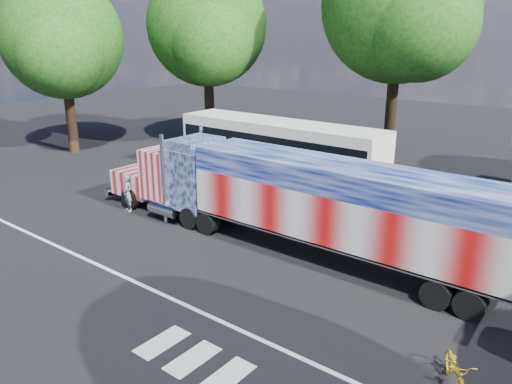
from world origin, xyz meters
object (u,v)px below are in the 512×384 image
Objects in this scene: bicycle at (456,371)px; tree_w_a at (63,39)px; tree_n_mid at (402,6)px; semi_truck at (288,197)px; woman at (128,193)px; tree_nw_a at (208,26)px; coach_bus at (279,152)px.

bicycle is 0.15× the size of tree_w_a.
tree_n_mid is at bearing 87.68° from bicycle.
semi_truck is 8.66m from woman.
tree_nw_a reaches higher than tree_w_a.
tree_nw_a is at bearing -162.75° from tree_n_mid.
coach_bus is at bearing -25.89° from tree_nw_a.
tree_w_a is (-6.74, -7.19, -0.81)m from tree_nw_a.
tree_nw_a is (-9.55, 4.64, 6.79)m from coach_bus.
tree_nw_a reaches higher than bicycle.
semi_truck is at bearing -11.06° from tree_w_a.
tree_n_mid is at bearing 29.95° from tree_w_a.
semi_truck is at bearing -37.50° from tree_nw_a.
coach_bus is at bearing -108.77° from tree_n_mid.
coach_bus is at bearing 128.15° from semi_truck.
coach_bus is 11.98m from tree_n_mid.
semi_truck is 1.48× the size of tree_nw_a.
semi_truck is at bearing 120.85° from bicycle.
tree_w_a reaches higher than semi_truck.
woman is 0.14× the size of tree_nw_a.
semi_truck is 1.59× the size of tree_w_a.
tree_n_mid is (2.89, 8.50, 7.94)m from coach_bus.
tree_w_a reaches higher than woman.
bicycle is (16.48, -3.14, -0.43)m from woman.
tree_n_mid reaches higher than tree_w_a.
coach_bus is 6.94× the size of bicycle.
bicycle is (8.01, -4.42, -1.63)m from semi_truck.
woman is 1.01× the size of bicycle.
semi_truck is 9.29m from bicycle.
tree_w_a reaches higher than coach_bus.
tree_w_a is at bearing 168.94° from semi_truck.
tree_n_mid reaches higher than coach_bus.
semi_truck reaches higher than coach_bus.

